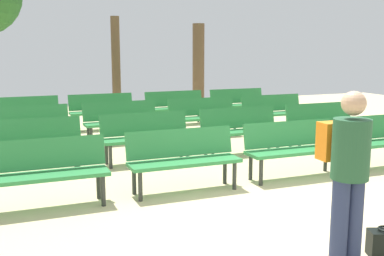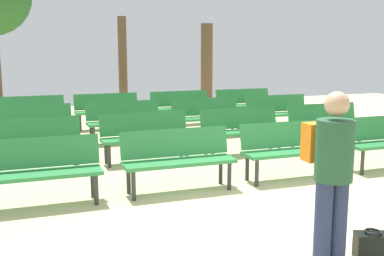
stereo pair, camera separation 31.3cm
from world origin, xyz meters
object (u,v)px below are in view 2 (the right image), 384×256
bench_r1_c2 (241,128)px  bench_r3_c1 (107,109)px  bench_r3_c2 (181,105)px  handbag (372,246)px  bench_r0_c1 (178,156)px  bench_r2_c1 (124,119)px  bench_r0_c0 (38,168)px  bench_r3_c3 (244,103)px  bench_r1_c1 (145,134)px  bench_r3_c0 (30,112)px  bench_r1_c0 (32,141)px  bench_r0_c2 (291,146)px  bench_r2_c3 (278,111)px  bench_r2_c0 (32,124)px  bench_r2_c2 (206,115)px  visitor_with_backpack (331,170)px  tree_0 (123,68)px  tree_2 (207,65)px  bench_r1_c3 (325,122)px

bench_r1_c2 → bench_r3_c1: 4.18m
bench_r3_c2 → handbag: bearing=-96.8°
bench_r0_c1 → bench_r2_c1: bearing=90.3°
bench_r0_c0 → bench_r3_c3: same height
bench_r1_c1 → bench_r3_c1: (-0.02, 3.68, 0.00)m
bench_r2_c1 → bench_r3_c0: (-1.87, 1.84, 0.00)m
bench_r1_c0 → bench_r3_c3: bearing=33.5°
bench_r0_c2 → bench_r3_c1: same height
bench_r3_c3 → bench_r3_c0: bearing=-179.9°
bench_r1_c2 → bench_r2_c3: same height
bench_r2_c0 → bench_r2_c3: size_ratio=1.00×
bench_r2_c2 → visitor_with_backpack: bearing=-101.1°
bench_r2_c1 → bench_r3_c2: size_ratio=1.00×
bench_r2_c1 → bench_r2_c3: 3.78m
bench_r2_c3 → tree_0: 4.81m
bench_r3_c2 → tree_0: tree_0 is taller
bench_r3_c2 → bench_r2_c3: bearing=-45.5°
bench_r2_c0 → bench_r2_c2: same height
bench_r0_c1 → bench_r1_c1: size_ratio=1.00×
bench_r1_c2 → bench_r0_c2: bearing=-91.5°
bench_r0_c2 → bench_r2_c1: (-1.82, 3.71, 0.00)m
bench_r3_c1 → handbag: bearing=-82.2°
bench_r2_c1 → bench_r2_c2: bearing=-1.6°
visitor_with_backpack → bench_r3_c3: bearing=-108.5°
bench_r2_c0 → bench_r1_c1: bearing=-44.8°
bench_r1_c0 → tree_2: bearing=51.1°
handbag → bench_r2_c2: bearing=82.1°
bench_r1_c0 → bench_r3_c0: 3.65m
bench_r1_c1 → visitor_with_backpack: size_ratio=0.97×
bench_r2_c1 → handbag: (1.01, -6.46, -0.37)m
bench_r2_c0 → visitor_with_backpack: size_ratio=0.97×
bench_r0_c1 → handbag: bench_r0_c1 is taller
bench_r1_c3 → bench_r1_c2: bearing=-179.6°
bench_r3_c3 → bench_r3_c1: bearing=-179.9°
bench_r0_c1 → handbag: 2.97m
bench_r0_c2 → bench_r3_c3: 5.80m
bench_r0_c2 → bench_r3_c0: 6.66m
bench_r0_c1 → visitor_with_backpack: (0.53, -2.74, 0.43)m
bench_r2_c2 → bench_r2_c3: 1.87m
bench_r0_c2 → tree_2: (2.24, 8.93, 0.91)m
bench_r0_c0 → bench_r0_c2: size_ratio=1.00×
bench_r0_c2 → bench_r2_c3: bearing=63.0°
bench_r0_c0 → bench_r1_c3: (5.71, 1.78, 0.00)m
bench_r1_c0 → tree_0: size_ratio=0.56×
bench_r2_c1 → bench_r3_c3: (3.78, 1.75, 0.00)m
bench_r0_c1 → bench_r3_c3: 6.66m
bench_r2_c0 → visitor_with_backpack: visitor_with_backpack is taller
bench_r1_c0 → bench_r2_c2: same height
tree_0 → tree_2: bearing=26.6°
bench_r3_c1 → bench_r3_c3: bearing=-0.3°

